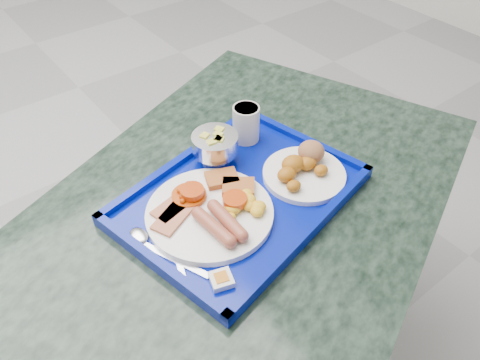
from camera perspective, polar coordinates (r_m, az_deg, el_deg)
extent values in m
cylinder|color=slate|center=(1.53, -0.05, -20.94)|extent=(0.52, 0.52, 0.03)
cylinder|color=slate|center=(1.25, -0.06, -14.26)|extent=(0.10, 0.10, 0.63)
cube|color=black|center=(0.98, -0.07, -3.65)|extent=(1.31, 1.10, 0.04)
cube|color=#031295|center=(0.97, 0.00, -2.07)|extent=(0.54, 0.45, 0.02)
cube|color=#031295|center=(1.05, -7.03, 2.65)|extent=(0.47, 0.12, 0.01)
cube|color=#031295|center=(0.90, 8.27, -6.25)|extent=(0.47, 0.12, 0.01)
cube|color=#031295|center=(1.11, 7.75, 4.98)|extent=(0.09, 0.35, 0.01)
cube|color=#031295|center=(0.86, -10.12, -9.76)|extent=(0.09, 0.35, 0.01)
cylinder|color=white|center=(0.92, -3.72, -4.05)|extent=(0.25, 0.25, 0.01)
cube|color=#D27354|center=(0.93, -8.11, -3.24)|extent=(0.09, 0.06, 0.01)
cube|color=#D27354|center=(0.91, -8.24, -4.57)|extent=(0.10, 0.08, 0.01)
cylinder|color=#C74708|center=(0.94, -6.23, -1.88)|extent=(0.07, 0.07, 0.01)
sphere|color=#C74708|center=(0.93, -4.87, -1.92)|extent=(0.01, 0.01, 0.01)
sphere|color=#C74708|center=(0.93, -7.10, -2.04)|extent=(0.01, 0.01, 0.01)
sphere|color=#C74708|center=(0.94, -7.17, -1.43)|extent=(0.01, 0.01, 0.01)
sphere|color=#C74708|center=(0.94, -5.37, -1.45)|extent=(0.01, 0.01, 0.01)
sphere|color=#C74708|center=(0.93, -6.19, -1.83)|extent=(0.01, 0.01, 0.01)
sphere|color=#C74708|center=(0.95, -5.28, -0.95)|extent=(0.01, 0.01, 0.01)
sphere|color=#C74708|center=(0.95, -5.48, -0.89)|extent=(0.01, 0.01, 0.01)
sphere|color=#C74708|center=(0.93, -4.81, -1.98)|extent=(0.01, 0.01, 0.01)
sphere|color=#C74708|center=(0.95, -5.73, -0.86)|extent=(0.01, 0.01, 0.01)
sphere|color=#C74708|center=(0.94, -6.94, -1.82)|extent=(0.01, 0.01, 0.01)
sphere|color=#C74708|center=(0.92, -7.03, -2.57)|extent=(0.01, 0.01, 0.01)
sphere|color=#C74708|center=(0.95, -7.42, -1.30)|extent=(0.01, 0.01, 0.01)
sphere|color=#C74708|center=(0.95, -6.92, -0.96)|extent=(0.01, 0.01, 0.01)
sphere|color=#C74708|center=(0.96, -6.34, -0.45)|extent=(0.01, 0.01, 0.01)
cube|color=#B9642E|center=(0.97, -2.22, 0.21)|extent=(0.08, 0.07, 0.01)
cube|color=#B9642E|center=(0.95, -0.19, -0.83)|extent=(0.08, 0.08, 0.01)
cylinder|color=brown|center=(0.87, -3.25, -5.73)|extent=(0.03, 0.10, 0.03)
cylinder|color=brown|center=(0.88, -1.56, -4.93)|extent=(0.03, 0.10, 0.03)
ellipsoid|color=gold|center=(0.91, 1.07, -3.13)|extent=(0.03, 0.03, 0.02)
ellipsoid|color=gold|center=(0.91, -0.87, -3.41)|extent=(0.03, 0.03, 0.02)
ellipsoid|color=gold|center=(0.93, 0.83, -1.72)|extent=(0.03, 0.03, 0.02)
ellipsoid|color=gold|center=(0.92, 1.02, -2.46)|extent=(0.03, 0.03, 0.02)
ellipsoid|color=gold|center=(0.91, -0.37, -3.13)|extent=(0.03, 0.03, 0.02)
ellipsoid|color=gold|center=(0.91, -1.42, -3.51)|extent=(0.02, 0.02, 0.01)
ellipsoid|color=gold|center=(0.90, 2.09, -3.83)|extent=(0.03, 0.03, 0.02)
ellipsoid|color=gold|center=(0.89, -1.17, -4.46)|extent=(0.02, 0.02, 0.01)
ellipsoid|color=gold|center=(0.91, 2.30, -3.25)|extent=(0.03, 0.03, 0.02)
cylinder|color=#AA2B04|center=(0.93, -5.86, -1.40)|extent=(0.05, 0.05, 0.01)
cylinder|color=#AA2B04|center=(0.91, -0.63, -2.44)|extent=(0.05, 0.05, 0.01)
cylinder|color=white|center=(1.01, 7.81, 0.66)|extent=(0.18, 0.18, 0.01)
ellipsoid|color=#A55E13|center=(1.00, 9.85, 1.18)|extent=(0.03, 0.03, 0.02)
ellipsoid|color=#A55E13|center=(1.01, 8.24, 2.07)|extent=(0.04, 0.04, 0.03)
ellipsoid|color=#A55E13|center=(1.00, 6.46, 1.95)|extent=(0.05, 0.04, 0.04)
ellipsoid|color=#A55E13|center=(0.98, 5.70, 0.66)|extent=(0.04, 0.04, 0.03)
ellipsoid|color=#A55E13|center=(0.96, 6.56, -0.73)|extent=(0.03, 0.03, 0.02)
ellipsoid|color=#9C623E|center=(1.03, 8.68, 3.46)|extent=(0.06, 0.06, 0.05)
cylinder|color=silver|center=(1.05, -2.97, 2.58)|extent=(0.06, 0.06, 0.01)
cylinder|color=silver|center=(1.04, -3.00, 3.15)|extent=(0.02, 0.02, 0.02)
cylinder|color=silver|center=(1.02, -3.06, 4.48)|extent=(0.10, 0.10, 0.04)
cube|color=#E1DF55|center=(1.03, -2.54, 5.99)|extent=(0.02, 0.02, 0.01)
cube|color=#E1DF55|center=(1.01, -2.70, 5.36)|extent=(0.02, 0.02, 0.01)
cube|color=#E1DF55|center=(1.01, -4.32, 5.21)|extent=(0.02, 0.02, 0.01)
cube|color=#E1DF55|center=(1.00, -2.54, 4.76)|extent=(0.02, 0.03, 0.01)
cube|color=#E1DF55|center=(1.00, -2.64, 4.84)|extent=(0.02, 0.02, 0.01)
cube|color=#E1DF55|center=(0.99, -3.51, 4.43)|extent=(0.02, 0.02, 0.01)
cylinder|color=silver|center=(1.08, 0.74, 6.90)|extent=(0.06, 0.06, 0.09)
cylinder|color=orange|center=(1.06, 0.76, 8.60)|extent=(0.05, 0.05, 0.01)
cube|color=silver|center=(0.86, -7.64, -9.32)|extent=(0.06, 0.14, 0.00)
ellipsoid|color=silver|center=(0.90, -12.24, -6.61)|extent=(0.04, 0.05, 0.01)
cube|color=silver|center=(0.87, -8.77, -9.20)|extent=(0.08, 0.17, 0.00)
cube|color=white|center=(0.82, -2.28, -12.04)|extent=(0.05, 0.05, 0.01)
cube|color=orange|center=(0.82, -2.30, -11.74)|extent=(0.03, 0.03, 0.00)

